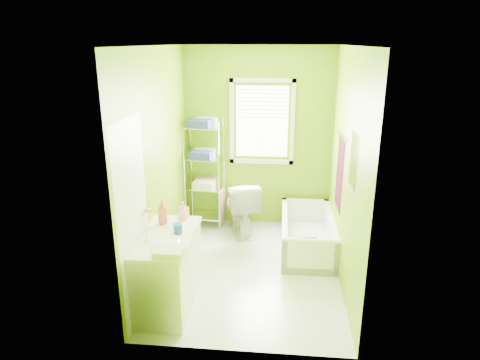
# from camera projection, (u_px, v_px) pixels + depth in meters

# --- Properties ---
(ground) EXTENTS (2.90, 2.90, 0.00)m
(ground) POSITION_uv_depth(u_px,v_px,m) (250.00, 269.00, 5.20)
(ground) COLOR silver
(ground) RESTS_ON ground
(room_envelope) EXTENTS (2.14, 2.94, 2.62)m
(room_envelope) POSITION_uv_depth(u_px,v_px,m) (251.00, 145.00, 4.72)
(room_envelope) COLOR #6A9307
(room_envelope) RESTS_ON ground
(window) EXTENTS (0.92, 0.05, 1.22)m
(window) POSITION_uv_depth(u_px,v_px,m) (262.00, 117.00, 6.05)
(window) COLOR white
(window) RESTS_ON ground
(door) EXTENTS (0.09, 0.80, 2.00)m
(door) POSITION_uv_depth(u_px,v_px,m) (134.00, 223.00, 4.05)
(door) COLOR white
(door) RESTS_ON ground
(right_wall_decor) EXTENTS (0.04, 1.48, 1.17)m
(right_wall_decor) POSITION_uv_depth(u_px,v_px,m) (345.00, 168.00, 4.68)
(right_wall_decor) COLOR #3F0717
(right_wall_decor) RESTS_ON ground
(bathtub) EXTENTS (0.68, 1.45, 0.47)m
(bathtub) POSITION_uv_depth(u_px,v_px,m) (307.00, 239.00, 5.66)
(bathtub) COLOR white
(bathtub) RESTS_ON ground
(toilet) EXTENTS (0.65, 0.87, 0.79)m
(toilet) POSITION_uv_depth(u_px,v_px,m) (241.00, 207.00, 6.10)
(toilet) COLOR white
(toilet) RESTS_ON ground
(vanity) EXTENTS (0.54, 1.04, 1.05)m
(vanity) POSITION_uv_depth(u_px,v_px,m) (168.00, 268.00, 4.39)
(vanity) COLOR white
(vanity) RESTS_ON ground
(wire_shelf_unit) EXTENTS (0.57, 0.46, 1.61)m
(wire_shelf_unit) POSITION_uv_depth(u_px,v_px,m) (205.00, 162.00, 6.16)
(wire_shelf_unit) COLOR silver
(wire_shelf_unit) RESTS_ON ground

